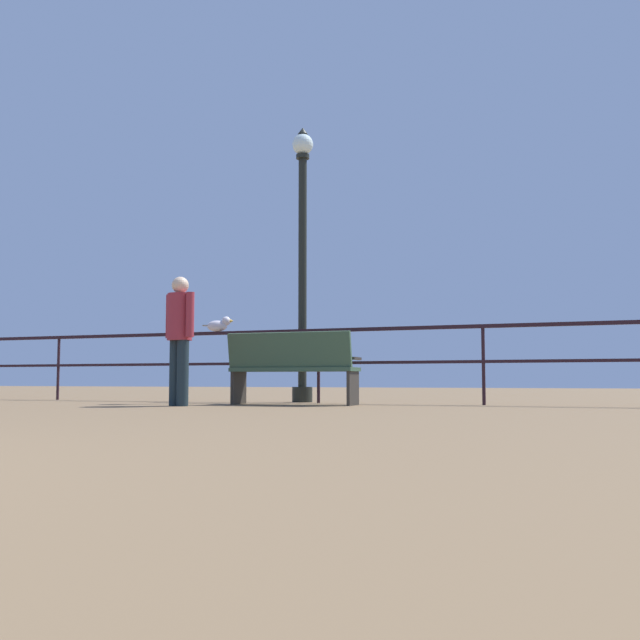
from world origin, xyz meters
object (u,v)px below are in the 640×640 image
Objects in this scene: lamppost_center at (303,250)px; person_at_railing at (180,331)px; bench_near_left at (292,364)px; seagull_on_rail at (219,325)px.

lamppost_center is 2.53× the size of person_at_railing.
bench_near_left is 1.48m from person_at_railing.
bench_near_left is 0.42× the size of lamppost_center.
seagull_on_rail reaches higher than bench_near_left.
seagull_on_rail is (-0.45, 1.75, 0.21)m from person_at_railing.
person_at_railing is (-1.14, -0.85, 0.40)m from bench_near_left.
lamppost_center is at bearing 68.58° from person_at_railing.
person_at_railing is (-0.79, -2.01, -1.29)m from lamppost_center.
person_at_railing is 1.82m from seagull_on_rail.
seagull_on_rail is at bearing 150.48° from bench_near_left.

